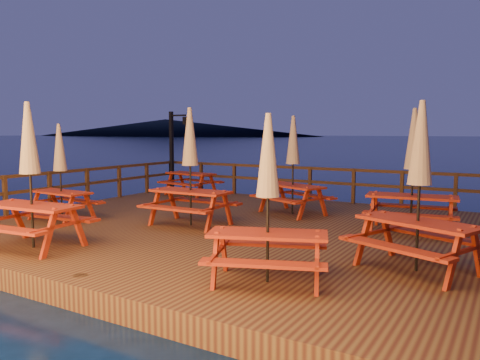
{
  "coord_description": "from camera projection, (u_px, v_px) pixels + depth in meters",
  "views": [
    {
      "loc": [
        5.84,
        -9.48,
        2.67
      ],
      "look_at": [
        -0.16,
        0.6,
        1.43
      ],
      "focal_mm": 35.0,
      "sensor_mm": 36.0,
      "label": 1
    }
  ],
  "objects": [
    {
      "name": "ground",
      "position": [
        233.0,
        241.0,
        11.35
      ],
      "size": [
        500.0,
        500.0,
        0.0
      ],
      "primitive_type": "plane",
      "color": "#051432",
      "rests_on": "ground"
    },
    {
      "name": "deck",
      "position": [
        233.0,
        233.0,
        11.33
      ],
      "size": [
        12.0,
        10.0,
        0.4
      ],
      "primitive_type": "cube",
      "color": "#3F1F14",
      "rests_on": "ground"
    },
    {
      "name": "deck_piles",
      "position": [
        233.0,
        253.0,
        11.38
      ],
      "size": [
        11.44,
        9.44,
        1.4
      ],
      "color": "#372511",
      "rests_on": "ground"
    },
    {
      "name": "railing",
      "position": [
        267.0,
        186.0,
        12.75
      ],
      "size": [
        11.8,
        9.75,
        1.1
      ],
      "color": "#372511",
      "rests_on": "deck"
    },
    {
      "name": "lamp_post",
      "position": [
        175.0,
        143.0,
        17.75
      ],
      "size": [
        0.85,
        0.18,
        3.0
      ],
      "color": "black",
      "rests_on": "deck"
    },
    {
      "name": "headland_left",
      "position": [
        166.0,
        128.0,
        254.62
      ],
      "size": [
        180.0,
        84.0,
        9.0
      ],
      "primitive_type": "ellipsoid",
      "color": "black",
      "rests_on": "ground"
    },
    {
      "name": "picnic_table_0",
      "position": [
        60.0,
        170.0,
        11.86
      ],
      "size": [
        1.79,
        1.5,
        2.45
      ],
      "rotation": [
        0.0,
        0.0,
        -0.05
      ],
      "color": "#9C220E",
      "rests_on": "deck"
    },
    {
      "name": "picnic_table_1",
      "position": [
        413.0,
        168.0,
        10.4
      ],
      "size": [
        2.13,
        1.84,
        2.77
      ],
      "rotation": [
        0.0,
        0.0,
        0.13
      ],
      "color": "#9C220E",
      "rests_on": "deck"
    },
    {
      "name": "picnic_table_2",
      "position": [
        30.0,
        173.0,
        8.99
      ],
      "size": [
        2.12,
        1.81,
        2.82
      ],
      "rotation": [
        0.0,
        0.0,
        0.1
      ],
      "color": "#9C220E",
      "rests_on": "deck"
    },
    {
      "name": "picnic_table_3",
      "position": [
        268.0,
        196.0,
        6.92
      ],
      "size": [
        2.17,
        1.99,
        2.53
      ],
      "rotation": [
        0.0,
        0.0,
        0.37
      ],
      "color": "#9C220E",
      "rests_on": "deck"
    },
    {
      "name": "picnic_table_4",
      "position": [
        293.0,
        163.0,
        12.7
      ],
      "size": [
        2.32,
        2.15,
        2.68
      ],
      "rotation": [
        0.0,
        0.0,
        -0.4
      ],
      "color": "#9C220E",
      "rests_on": "deck"
    },
    {
      "name": "picnic_table_5",
      "position": [
        190.0,
        156.0,
        16.44
      ],
      "size": [
        2.04,
        1.76,
        2.64
      ],
      "rotation": [
        0.0,
        0.0,
        -0.14
      ],
      "color": "#9C220E",
      "rests_on": "deck"
    },
    {
      "name": "picnic_table_6",
      "position": [
        419.0,
        184.0,
        7.47
      ],
      "size": [
        2.37,
        2.18,
        2.75
      ],
      "rotation": [
        0.0,
        0.0,
        -0.38
      ],
      "color": "#9C220E",
      "rests_on": "deck"
    },
    {
      "name": "picnic_table_7",
      "position": [
        190.0,
        165.0,
        11.16
      ],
      "size": [
        1.99,
        1.64,
        2.82
      ],
      "rotation": [
        0.0,
        0.0,
        0.01
      ],
      "color": "#9C220E",
      "rests_on": "deck"
    }
  ]
}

